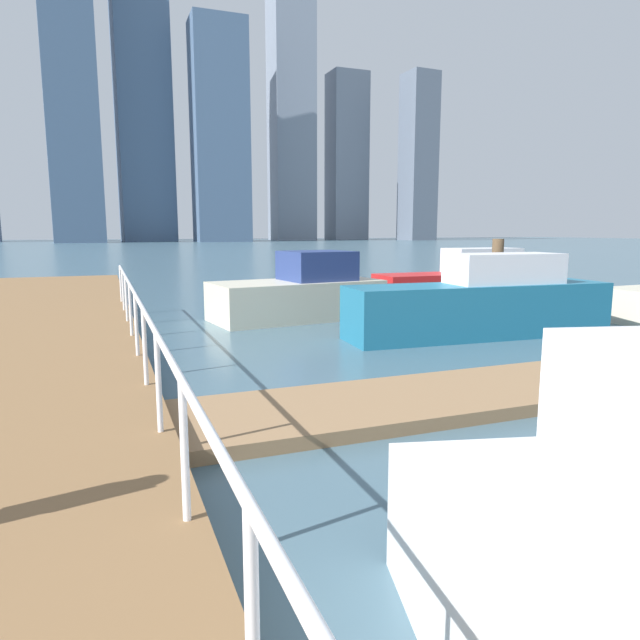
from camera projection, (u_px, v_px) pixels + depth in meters
ground_plane at (223, 307)px, 18.56m from camera, size 300.00×300.00×0.00m
floating_dock at (484, 392)px, 8.48m from camera, size 10.27×2.00×0.18m
boardwalk_railing at (157, 352)px, 5.79m from camera, size 0.06×23.52×1.08m
dock_piling_0 at (496, 282)px, 14.82m from camera, size 0.30×0.30×2.27m
moored_boat_2 at (301, 293)px, 15.98m from camera, size 4.98×2.70×1.91m
moored_boat_4 at (470, 285)px, 18.39m from camera, size 6.32×1.53×1.91m
moored_boat_5 at (483, 304)px, 13.30m from camera, size 6.51×1.83×1.95m
skyline_tower_2 at (69, 84)px, 110.56m from camera, size 10.50×12.54×61.76m
skyline_tower_3 at (143, 102)px, 121.79m from camera, size 11.97×8.16×59.74m
skyline_tower_4 at (220, 133)px, 121.23m from camera, size 11.45×9.37×46.16m
skyline_tower_5 at (291, 106)px, 141.23m from camera, size 10.80×13.21×66.42m
skyline_tower_6 at (347, 158)px, 150.81m from camera, size 9.68×8.13×43.26m
skyline_tower_7 at (418, 158)px, 139.86m from camera, size 7.60×7.86×40.33m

